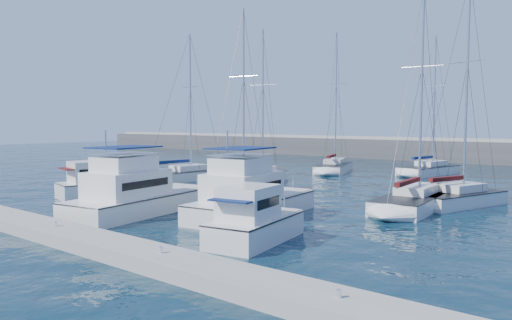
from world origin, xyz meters
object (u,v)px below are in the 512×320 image
Objects in this scene: motor_yacht_stbd_inner at (249,199)px; sailboat_mid_b at (260,178)px; sailboat_mid_d at (415,201)px; motor_yacht_port_outer at (96,185)px; sailboat_back_a at (334,167)px; motor_yacht_port_inner at (137,196)px; sailboat_mid_c at (239,188)px; sailboat_back_b at (429,170)px; sailboat_mid_a at (185,175)px; sailboat_mid_e at (457,198)px; motor_yacht_stbd_outer at (253,223)px.

motor_yacht_stbd_inner is 16.95m from sailboat_mid_b.
motor_yacht_port_outer is at bearing -157.92° from sailboat_mid_d.
motor_yacht_port_inner is at bearing -102.03° from sailboat_back_a.
sailboat_back_b is (6.11, 24.81, -0.00)m from sailboat_mid_c.
sailboat_mid_c is at bearing -13.48° from sailboat_mid_a.
motor_yacht_port_outer is at bearing -124.96° from sailboat_mid_b.
sailboat_mid_b is at bearing 161.42° from sailboat_mid_d.
sailboat_mid_b is 0.99× the size of sailboat_mid_c.
sailboat_mid_e is 0.96× the size of sailboat_back_a.
motor_yacht_port_outer is 0.40× the size of sailboat_mid_e.
sailboat_mid_d is at bearing 3.80° from sailboat_mid_a.
sailboat_mid_d is at bearing 36.24° from motor_yacht_port_inner.
sailboat_back_b reaches higher than sailboat_mid_a.
sailboat_mid_c is (10.63, -3.98, 0.01)m from sailboat_mid_a.
sailboat_back_b is at bearing 103.56° from sailboat_mid_d.
motor_yacht_stbd_outer is at bearing 4.03° from motor_yacht_port_outer.
motor_yacht_port_outer is 1.06× the size of motor_yacht_stbd_outer.
motor_yacht_stbd_inner is 9.57m from sailboat_mid_c.
motor_yacht_stbd_inner is (6.27, 3.55, 0.00)m from motor_yacht_port_inner.
motor_yacht_stbd_inner is at bearing 20.58° from motor_yacht_port_inner.
sailboat_mid_a reaches higher than motor_yacht_stbd_inner.
motor_yacht_port_inner is 10.35m from sailboat_mid_c.
motor_yacht_port_inner is 0.74× the size of sailboat_mid_b.
sailboat_mid_c is 0.91× the size of sailboat_back_a.
sailboat_mid_b is at bearing -108.53° from sailboat_back_a.
sailboat_mid_a is at bearing -158.15° from sailboat_mid_e.
sailboat_back_b is at bearing 58.27° from sailboat_mid_a.
sailboat_mid_e is (25.78, 1.62, 0.02)m from sailboat_mid_a.
sailboat_mid_b reaches higher than sailboat_mid_a.
sailboat_mid_b is 18.56m from sailboat_mid_e.
motor_yacht_stbd_outer is 0.38× the size of sailboat_mid_e.
sailboat_mid_d is at bearing 47.11° from motor_yacht_stbd_inner.
sailboat_back_a reaches higher than motor_yacht_stbd_outer.
motor_yacht_stbd_inner is 11.50m from sailboat_mid_d.
sailboat_mid_d reaches higher than motor_yacht_stbd_inner.
sailboat_mid_d is at bearing -61.06° from sailboat_back_b.
motor_yacht_port_inner is at bearing -158.31° from motor_yacht_stbd_inner.
motor_yacht_stbd_inner is at bearing -24.72° from sailboat_mid_a.
sailboat_mid_b reaches higher than motor_yacht_port_outer.
motor_yacht_stbd_outer is 15.92m from sailboat_mid_c.
motor_yacht_stbd_inner is 0.68× the size of sailboat_mid_a.
sailboat_back_a is (-14.58, 32.37, -0.40)m from motor_yacht_stbd_outer.
motor_yacht_stbd_inner is at bearing -88.95° from sailboat_back_a.
sailboat_mid_e is 1.02× the size of sailboat_back_b.
sailboat_back_a is 1.06× the size of sailboat_back_b.
motor_yacht_port_outer is 0.43× the size of sailboat_mid_c.
sailboat_mid_b reaches higher than motor_yacht_port_inner.
sailboat_mid_c is 16.15m from sailboat_mid_e.
motor_yacht_stbd_inner is 6.37m from motor_yacht_stbd_outer.
motor_yacht_port_outer is at bearing -69.49° from sailboat_mid_a.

